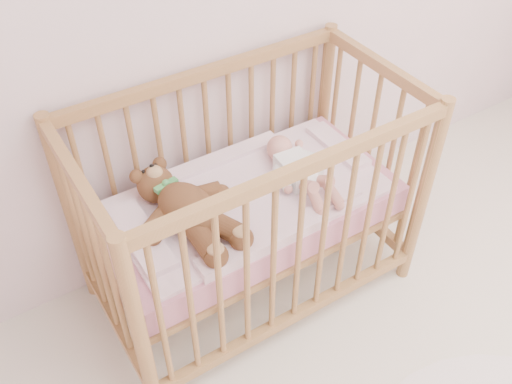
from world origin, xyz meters
TOP-DOWN VIEW (x-y plane):
  - crib at (-0.40, 1.60)m, footprint 1.36×0.76m
  - mattress at (-0.40, 1.60)m, footprint 1.22×0.62m
  - blanket at (-0.40, 1.60)m, footprint 1.10×0.58m
  - baby at (-0.18, 1.58)m, footprint 0.27×0.52m
  - teddy_bear at (-0.69, 1.58)m, footprint 0.53×0.67m

SIDE VIEW (x-z plane):
  - mattress at x=-0.40m, z-range 0.42..0.55m
  - crib at x=-0.40m, z-range 0.00..1.00m
  - blanket at x=-0.40m, z-range 0.53..0.59m
  - baby at x=-0.18m, z-range 0.57..0.70m
  - teddy_bear at x=-0.69m, z-range 0.56..0.73m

